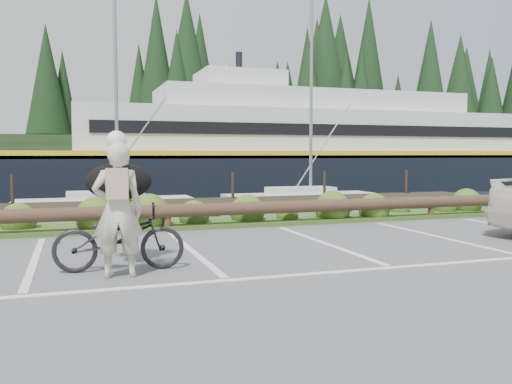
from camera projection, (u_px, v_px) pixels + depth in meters
ground at (220, 274)px, 7.77m from camera, size 72.00×72.00×0.00m
harbor_backdrop at (90, 165)px, 82.05m from camera, size 170.00×160.00×30.00m
vegetation_strip at (163, 225)px, 12.78m from camera, size 34.00×1.60×0.10m
log_rail at (168, 231)px, 12.12m from camera, size 32.00×0.30×0.60m
bicycle at (119, 237)px, 7.99m from camera, size 1.95×0.85×1.00m
cyclist at (118, 210)px, 7.52m from camera, size 0.73×0.52×1.89m
dog at (119, 182)px, 8.52m from camera, size 0.60×1.07×0.59m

